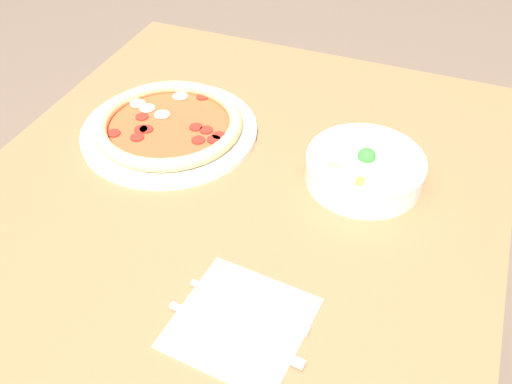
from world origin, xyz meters
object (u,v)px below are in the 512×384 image
fork (247,306)px  knife (229,331)px  bowl (364,167)px  pizza (169,126)px

fork → knife: same height
bowl → knife: size_ratio=1.01×
pizza → knife: size_ratio=1.66×
pizza → fork: 0.45m
bowl → fork: 0.35m
bowl → fork: (0.34, -0.09, -0.02)m
pizza → knife: bearing=37.5°
pizza → fork: (0.34, 0.30, -0.01)m
pizza → bowl: bearing=90.1°
pizza → knife: (0.38, 0.29, -0.01)m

